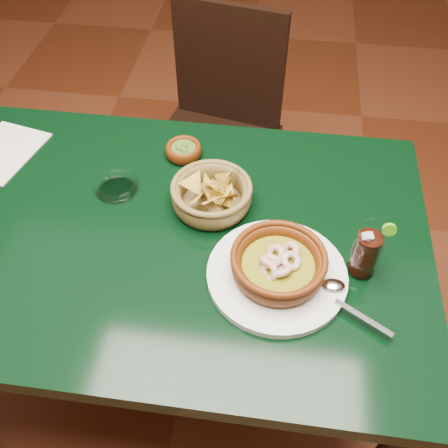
# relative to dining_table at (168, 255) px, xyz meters

# --- Properties ---
(ground) EXTENTS (7.00, 7.00, 0.00)m
(ground) POSITION_rel_dining_table_xyz_m (0.00, 0.00, -0.65)
(ground) COLOR #471C0C
(ground) RESTS_ON ground
(dining_table) EXTENTS (1.20, 0.80, 0.75)m
(dining_table) POSITION_rel_dining_table_xyz_m (0.00, 0.00, 0.00)
(dining_table) COLOR black
(dining_table) RESTS_ON ground
(dining_chair) EXTENTS (0.49, 0.49, 0.90)m
(dining_chair) POSITION_rel_dining_table_xyz_m (0.02, 0.71, -0.16)
(dining_chair) COLOR black
(dining_chair) RESTS_ON ground
(shrimp_plate) EXTENTS (0.38, 0.29, 0.08)m
(shrimp_plate) POSITION_rel_dining_table_xyz_m (0.26, -0.10, 0.13)
(shrimp_plate) COLOR silver
(shrimp_plate) RESTS_ON dining_table
(chip_basket) EXTENTS (0.22, 0.22, 0.13)m
(chip_basket) POSITION_rel_dining_table_xyz_m (0.10, 0.09, 0.13)
(chip_basket) COLOR brown
(chip_basket) RESTS_ON dining_table
(guacamole_ramekin) EXTENTS (0.11, 0.11, 0.04)m
(guacamole_ramekin) POSITION_rel_dining_table_xyz_m (-0.00, 0.26, 0.12)
(guacamole_ramekin) COLOR #481C06
(guacamole_ramekin) RESTS_ON dining_table
(cola_drink) EXTENTS (0.13, 0.13, 0.15)m
(cola_drink) POSITION_rel_dining_table_xyz_m (0.44, -0.06, 0.16)
(cola_drink) COLOR white
(cola_drink) RESTS_ON dining_table
(glass_ashtray) EXTENTS (0.12, 0.12, 0.03)m
(glass_ashtray) POSITION_rel_dining_table_xyz_m (-0.14, 0.11, 0.11)
(glass_ashtray) COLOR white
(glass_ashtray) RESTS_ON dining_table
(paper_menu) EXTENTS (0.21, 0.25, 0.00)m
(paper_menu) POSITION_rel_dining_table_xyz_m (-0.48, 0.20, 0.10)
(paper_menu) COLOR beige
(paper_menu) RESTS_ON dining_table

